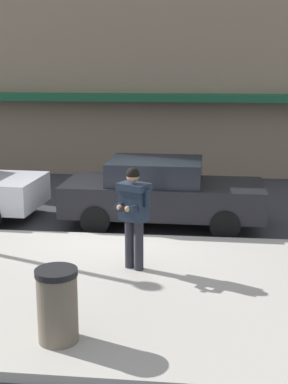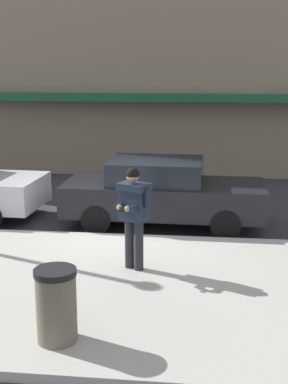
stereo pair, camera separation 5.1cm
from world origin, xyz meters
TOP-DOWN VIEW (x-y plane):
  - ground_plane at (0.00, 0.00)m, footprint 80.00×80.00m
  - sidewalk at (1.00, -2.85)m, footprint 32.00×5.30m
  - curb_paint_line at (1.00, 0.05)m, footprint 28.00×0.12m
  - parked_sedan_mid at (0.78, 0.95)m, footprint 4.54×2.00m
  - man_texting_on_phone at (0.53, -2.12)m, footprint 0.63×0.65m
  - trash_bin at (-0.12, -4.71)m, footprint 0.55×0.55m

SIDE VIEW (x-z plane):
  - ground_plane at x=0.00m, z-range 0.00..0.00m
  - curb_paint_line at x=1.00m, z-range 0.00..0.01m
  - sidewalk at x=1.00m, z-range 0.00..0.14m
  - trash_bin at x=-0.12m, z-range 0.14..1.12m
  - parked_sedan_mid at x=0.78m, z-range 0.02..1.56m
  - man_texting_on_phone at x=0.53m, z-range 0.35..2.15m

